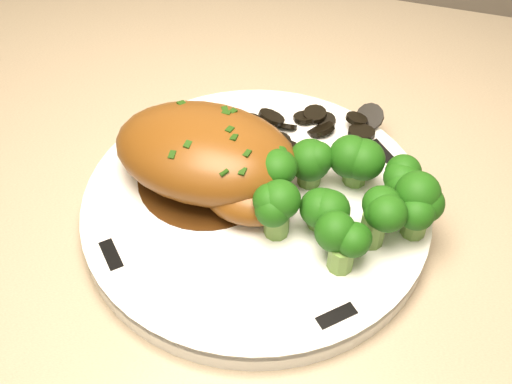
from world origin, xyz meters
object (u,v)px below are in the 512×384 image
(counter, at_px, (2,296))
(broccoli_florets, at_px, (341,195))
(plate, at_px, (256,208))
(chicken_breast, at_px, (210,157))

(counter, distance_m, broccoli_florets, 0.70)
(plate, height_order, chicken_breast, chicken_breast)
(chicken_breast, bearing_deg, plate, -10.53)
(plate, distance_m, broccoli_florets, 0.08)
(plate, bearing_deg, chicken_breast, 167.61)
(plate, distance_m, chicken_breast, 0.06)
(counter, xyz_separation_m, plate, (0.44, -0.08, 0.44))
(plate, bearing_deg, broccoli_florets, 0.66)
(broccoli_florets, bearing_deg, counter, 171.49)
(counter, xyz_separation_m, chicken_breast, (0.39, -0.07, 0.48))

